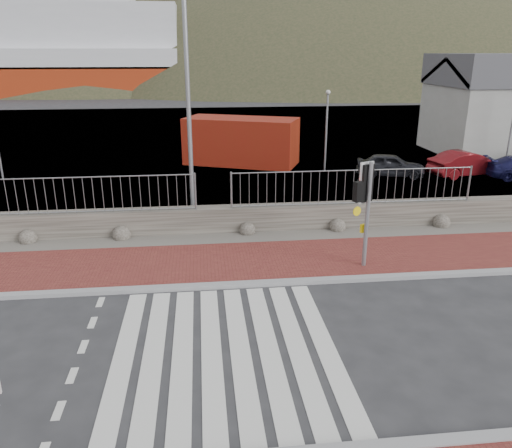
{
  "coord_description": "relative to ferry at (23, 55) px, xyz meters",
  "views": [
    {
      "loc": [
        -0.37,
        -8.97,
        5.93
      ],
      "look_at": [
        0.97,
        3.0,
        1.74
      ],
      "focal_mm": 35.0,
      "sensor_mm": 36.0,
      "label": 1
    }
  ],
  "objects": [
    {
      "name": "kerb_far",
      "position": [
        24.65,
        -64.9,
        -5.31
      ],
      "size": [
        40.0,
        0.25,
        0.12
      ],
      "primitive_type": "cube",
      "color": "gray",
      "rests_on": "ground"
    },
    {
      "name": "shipping_container",
      "position": [
        26.51,
        -49.62,
        -4.11
      ],
      "size": [
        6.51,
        4.61,
        2.51
      ],
      "primitive_type": "cube",
      "rotation": [
        0.0,
        0.0,
        -0.39
      ],
      "color": "maroon",
      "rests_on": "ground"
    },
    {
      "name": "car_b",
      "position": [
        37.44,
        -53.74,
        -4.74
      ],
      "size": [
        3.98,
        2.03,
        1.25
      ],
      "primitive_type": "imported",
      "rotation": [
        0.0,
        0.0,
        1.77
      ],
      "color": "maroon",
      "rests_on": "ground"
    },
    {
      "name": "sidewalk_far",
      "position": [
        24.65,
        -63.4,
        -5.32
      ],
      "size": [
        40.0,
        3.0,
        0.08
      ],
      "primitive_type": "cube",
      "color": "brown",
      "rests_on": "ground"
    },
    {
      "name": "ferry",
      "position": [
        0.0,
        0.0,
        0.0
      ],
      "size": [
        50.0,
        16.0,
        20.0
      ],
      "color": "maroon",
      "rests_on": "ground"
    },
    {
      "name": "railing",
      "position": [
        24.65,
        -60.75,
        -3.54
      ],
      "size": [
        18.07,
        0.07,
        1.22
      ],
      "color": "gray",
      "rests_on": "stone_wall"
    },
    {
      "name": "water",
      "position": [
        24.65,
        -5.0,
        -5.36
      ],
      "size": [
        220.0,
        50.0,
        0.05
      ],
      "primitive_type": "cube",
      "color": "#3F4C54",
      "rests_on": "ground"
    },
    {
      "name": "hills_backdrop",
      "position": [
        31.4,
        20.0,
        -28.42
      ],
      "size": [
        254.0,
        90.0,
        100.0
      ],
      "color": "#2B311D",
      "rests_on": "ground"
    },
    {
      "name": "streetlight",
      "position": [
        24.08,
        -59.8,
        -0.52
      ],
      "size": [
        1.82,
        0.24,
        8.6
      ],
      "rotation": [
        0.0,
        0.0,
        0.0
      ],
      "color": "gray",
      "rests_on": "ground"
    },
    {
      "name": "traffic_signal_far",
      "position": [
        28.8,
        -64.09,
        -3.11
      ],
      "size": [
        0.76,
        0.49,
        3.11
      ],
      "rotation": [
        0.0,
        0.0,
        3.55
      ],
      "color": "gray",
      "rests_on": "ground"
    },
    {
      "name": "ground",
      "position": [
        24.65,
        -67.9,
        -5.36
      ],
      "size": [
        220.0,
        220.0,
        0.0
      ],
      "primitive_type": "plane",
      "color": "#28282B",
      "rests_on": "ground"
    },
    {
      "name": "gravel_strip",
      "position": [
        24.65,
        -61.4,
        -5.33
      ],
      "size": [
        40.0,
        1.5,
        0.06
      ],
      "primitive_type": "cube",
      "color": "#59544C",
      "rests_on": "ground"
    },
    {
      "name": "stone_wall",
      "position": [
        24.65,
        -60.6,
        -4.91
      ],
      "size": [
        40.0,
        0.6,
        0.9
      ],
      "primitive_type": "cube",
      "color": "#454039",
      "rests_on": "ground"
    },
    {
      "name": "zebra_crossing",
      "position": [
        24.65,
        -67.9,
        -5.36
      ],
      "size": [
        4.62,
        5.6,
        0.01
      ],
      "color": "silver",
      "rests_on": "ground"
    },
    {
      "name": "car_a",
      "position": [
        33.65,
        -53.38,
        -4.79
      ],
      "size": [
        3.58,
        2.28,
        1.14
      ],
      "primitive_type": "imported",
      "rotation": [
        0.0,
        0.0,
        1.27
      ],
      "color": "black",
      "rests_on": "ground"
    },
    {
      "name": "quay",
      "position": [
        24.65,
        -40.0,
        -5.36
      ],
      "size": [
        120.0,
        40.0,
        0.5
      ],
      "primitive_type": "cube",
      "color": "#4C4C4F",
      "rests_on": "ground"
    }
  ]
}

